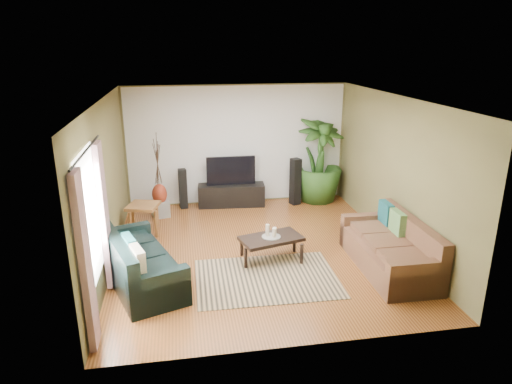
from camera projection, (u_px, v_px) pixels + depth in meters
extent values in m
plane|color=#975527|center=(258.00, 251.00, 8.20)|extent=(5.50, 5.50, 0.00)
plane|color=white|center=(258.00, 99.00, 7.35)|extent=(5.50, 5.50, 0.00)
plane|color=olive|center=(237.00, 145.00, 10.35)|extent=(5.00, 0.00, 5.00)
plane|color=olive|center=(299.00, 247.00, 5.20)|extent=(5.00, 0.00, 5.00)
plane|color=olive|center=(106.00, 186.00, 7.38)|extent=(0.00, 5.50, 5.50)
plane|color=olive|center=(395.00, 172.00, 8.18)|extent=(0.00, 5.50, 5.50)
plane|color=white|center=(237.00, 145.00, 10.34)|extent=(4.90, 0.00, 4.90)
plane|color=white|center=(90.00, 219.00, 5.87)|extent=(0.00, 1.80, 1.80)
cube|color=gray|center=(85.00, 263.00, 5.25)|extent=(0.08, 0.35, 2.20)
cube|color=gray|center=(104.00, 216.00, 6.65)|extent=(0.08, 0.35, 2.20)
cylinder|color=black|center=(86.00, 151.00, 5.59)|extent=(0.03, 1.90, 0.03)
cube|color=black|center=(140.00, 257.00, 7.00)|extent=(1.51, 2.21, 0.85)
cube|color=brown|center=(389.00, 245.00, 7.44)|extent=(0.95, 2.09, 0.85)
cube|color=tan|center=(267.00, 278.00, 7.23)|extent=(2.26, 1.62, 0.01)
cube|color=black|center=(271.00, 248.00, 7.80)|extent=(1.15, 0.82, 0.42)
cylinder|color=gray|center=(271.00, 237.00, 7.74)|extent=(0.32, 0.32, 0.01)
cylinder|color=beige|center=(267.00, 230.00, 7.72)|extent=(0.07, 0.07, 0.21)
cylinder|color=silver|center=(274.00, 233.00, 7.68)|extent=(0.07, 0.07, 0.16)
cylinder|color=beige|center=(275.00, 231.00, 7.78)|extent=(0.07, 0.07, 0.13)
cube|color=black|center=(231.00, 195.00, 10.41)|extent=(1.53, 0.57, 0.50)
cube|color=black|center=(231.00, 171.00, 10.25)|extent=(1.10, 0.06, 0.65)
cube|color=black|center=(183.00, 189.00, 10.20)|extent=(0.19, 0.21, 0.91)
cube|color=black|center=(295.00, 182.00, 10.42)|extent=(0.25, 0.27, 1.08)
imported|color=#254D19|center=(319.00, 160.00, 10.53)|extent=(1.41, 1.41, 1.97)
cylinder|color=black|center=(317.00, 194.00, 10.79)|extent=(0.36, 0.36, 0.28)
cube|color=gray|center=(161.00, 209.00, 9.78)|extent=(0.41, 0.41, 0.34)
ellipsoid|color=maroon|center=(160.00, 194.00, 9.68)|extent=(0.31, 0.31, 0.44)
cube|color=brown|center=(144.00, 219.00, 8.90)|extent=(0.69, 0.69, 0.59)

